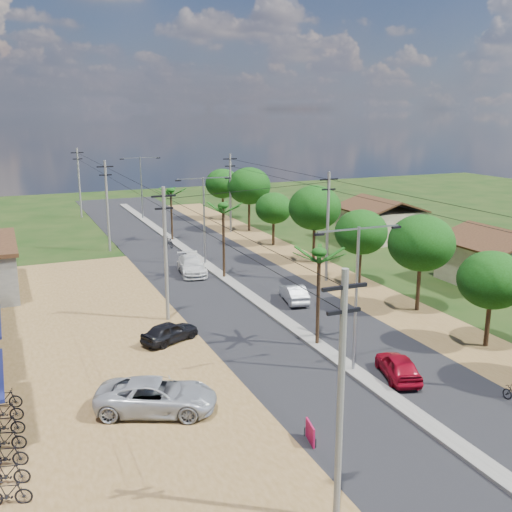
% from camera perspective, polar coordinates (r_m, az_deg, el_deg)
% --- Properties ---
extents(ground, '(160.00, 160.00, 0.00)m').
position_cam_1_polar(ground, '(33.33, 9.22, -10.86)').
color(ground, black).
rests_on(ground, ground).
extents(road, '(12.00, 110.00, 0.04)m').
position_cam_1_polar(road, '(45.79, -0.87, -3.73)').
color(road, black).
rests_on(road, ground).
extents(median, '(1.00, 90.00, 0.18)m').
position_cam_1_polar(median, '(48.43, -2.23, -2.66)').
color(median, '#605E56').
rests_on(median, ground).
extents(dirt_lot_west, '(18.00, 46.00, 0.04)m').
position_cam_1_polar(dirt_lot_west, '(36.14, -19.16, -9.44)').
color(dirt_lot_west, brown).
rests_on(dirt_lot_west, ground).
extents(dirt_shoulder_east, '(5.00, 90.00, 0.03)m').
position_cam_1_polar(dirt_shoulder_east, '(49.52, 8.26, -2.52)').
color(dirt_shoulder_east, brown).
rests_on(dirt_shoulder_east, ground).
extents(house_east_near, '(7.60, 7.50, 4.60)m').
position_cam_1_polar(house_east_near, '(52.19, 22.12, 0.14)').
color(house_east_near, '#9A8768').
rests_on(house_east_near, ground).
extents(house_east_far, '(7.60, 7.50, 4.60)m').
position_cam_1_polar(house_east_far, '(66.30, 11.72, 3.60)').
color(house_east_far, '#9A8768').
rests_on(house_east_far, ground).
extents(tree_east_b, '(4.00, 4.00, 5.83)m').
position_cam_1_polar(tree_east_b, '(37.56, 21.55, -2.15)').
color(tree_east_b, black).
rests_on(tree_east_b, ground).
extents(tree_east_c, '(4.60, 4.60, 6.83)m').
position_cam_1_polar(tree_east_c, '(42.68, 15.47, 1.20)').
color(tree_east_c, black).
rests_on(tree_east_c, ground).
extents(tree_east_d, '(4.20, 4.20, 6.13)m').
position_cam_1_polar(tree_east_d, '(48.14, 9.98, 2.25)').
color(tree_east_d, black).
rests_on(tree_east_d, ground).
extents(tree_east_e, '(4.80, 4.80, 7.14)m').
position_cam_1_polar(tree_east_e, '(54.85, 5.62, 4.59)').
color(tree_east_e, black).
rests_on(tree_east_e, ground).
extents(tree_east_f, '(3.80, 3.80, 5.52)m').
position_cam_1_polar(tree_east_f, '(61.90, 1.69, 4.57)').
color(tree_east_f, black).
rests_on(tree_east_f, ground).
extents(tree_east_g, '(5.00, 5.00, 7.38)m').
position_cam_1_polar(tree_east_g, '(69.19, -0.67, 6.69)').
color(tree_east_g, black).
rests_on(tree_east_g, ground).
extents(tree_east_h, '(4.40, 4.40, 6.52)m').
position_cam_1_polar(tree_east_h, '(76.55, -3.20, 6.90)').
color(tree_east_h, black).
rests_on(tree_east_h, ground).
extents(palm_median_near, '(2.00, 2.00, 6.15)m').
position_cam_1_polar(palm_median_near, '(34.75, 6.04, -0.05)').
color(palm_median_near, black).
rests_on(palm_median_near, ground).
extents(palm_median_mid, '(2.00, 2.00, 6.55)m').
position_cam_1_polar(palm_median_mid, '(48.96, -3.14, 4.49)').
color(palm_median_mid, black).
rests_on(palm_median_mid, ground).
extents(palm_median_far, '(2.00, 2.00, 5.85)m').
position_cam_1_polar(palm_median_far, '(64.15, -8.12, 6.01)').
color(palm_median_far, black).
rests_on(palm_median_far, ground).
extents(streetlight_near, '(5.10, 0.18, 8.00)m').
position_cam_1_polar(streetlight_near, '(31.65, 9.55, -2.96)').
color(streetlight_near, gray).
rests_on(streetlight_near, ground).
extents(streetlight_mid, '(5.10, 0.18, 8.00)m').
position_cam_1_polar(streetlight_mid, '(53.81, -4.97, 4.10)').
color(streetlight_mid, gray).
rests_on(streetlight_mid, ground).
extents(streetlight_far, '(5.10, 0.18, 8.00)m').
position_cam_1_polar(streetlight_far, '(77.71, -10.87, 6.89)').
color(streetlight_far, gray).
rests_on(streetlight_far, ground).
extents(utility_pole_w_a, '(1.60, 0.24, 9.00)m').
position_cam_1_polar(utility_pole_w_a, '(20.27, 8.07, -12.86)').
color(utility_pole_w_a, '#605E56').
rests_on(utility_pole_w_a, ground).
extents(utility_pole_w_b, '(1.60, 0.24, 9.00)m').
position_cam_1_polar(utility_pole_w_b, '(39.64, -8.61, 0.44)').
color(utility_pole_w_b, '#605E56').
rests_on(utility_pole_w_b, ground).
extents(utility_pole_w_c, '(1.60, 0.24, 9.00)m').
position_cam_1_polar(utility_pole_w_c, '(60.82, -13.98, 4.83)').
color(utility_pole_w_c, '#605E56').
rests_on(utility_pole_w_c, ground).
extents(utility_pole_w_d, '(1.60, 0.24, 9.00)m').
position_cam_1_polar(utility_pole_w_d, '(81.45, -16.49, 6.86)').
color(utility_pole_w_d, '#605E56').
rests_on(utility_pole_w_d, ground).
extents(utility_pole_e_b, '(1.60, 0.24, 9.00)m').
position_cam_1_polar(utility_pole_e_b, '(48.74, 6.84, 3.00)').
color(utility_pole_e_b, '#605E56').
rests_on(utility_pole_e_b, ground).
extents(utility_pole_e_c, '(1.60, 0.24, 9.00)m').
position_cam_1_polar(utility_pole_e_c, '(68.41, -2.46, 6.19)').
color(utility_pole_e_c, '#605E56').
rests_on(utility_pole_e_c, ground).
extents(car_red_near, '(2.63, 4.17, 1.32)m').
position_cam_1_polar(car_red_near, '(32.81, 13.38, -10.22)').
color(car_red_near, maroon).
rests_on(car_red_near, ground).
extents(car_silver_mid, '(2.09, 4.07, 1.28)m').
position_cam_1_polar(car_silver_mid, '(44.07, 3.62, -3.61)').
color(car_silver_mid, '#A0A4A8').
rests_on(car_silver_mid, ground).
extents(car_white_far, '(2.78, 5.36, 1.48)m').
position_cam_1_polar(car_white_far, '(51.64, -6.16, -0.94)').
color(car_white_far, silver).
rests_on(car_white_far, ground).
extents(car_parked_silver, '(6.18, 4.66, 1.56)m').
position_cam_1_polar(car_parked_silver, '(29.02, -9.44, -13.08)').
color(car_parked_silver, '#A0A4A8').
rests_on(car_parked_silver, ground).
extents(car_parked_dark, '(3.99, 2.86, 1.26)m').
position_cam_1_polar(car_parked_dark, '(36.99, -8.21, -7.22)').
color(car_parked_dark, black).
rests_on(car_parked_dark, ground).
extents(moto_rider_west_a, '(1.02, 1.76, 0.87)m').
position_cam_1_polar(moto_rider_west_a, '(51.39, -6.87, -1.38)').
color(moto_rider_west_a, black).
rests_on(moto_rider_west_a, ground).
extents(moto_rider_west_b, '(0.96, 1.92, 1.11)m').
position_cam_1_polar(moto_rider_west_b, '(61.88, -8.32, 1.29)').
color(moto_rider_west_b, black).
rests_on(moto_rider_west_b, ground).
extents(roadside_sign, '(0.29, 1.10, 0.93)m').
position_cam_1_polar(roadside_sign, '(26.54, 5.18, -16.46)').
color(roadside_sign, maroon).
rests_on(roadside_sign, ground).
extents(parked_scooter_row, '(1.73, 8.68, 1.00)m').
position_cam_1_polar(parked_scooter_row, '(27.93, -22.71, -15.82)').
color(parked_scooter_row, black).
rests_on(parked_scooter_row, ground).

